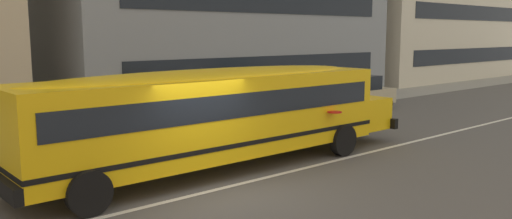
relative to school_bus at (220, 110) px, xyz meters
The scene contains 5 objects.
ground_plane 2.55m from the school_bus, 134.19° to the right, with size 400.00×400.00×0.00m, color #54514F.
sidewalk_far 7.23m from the school_bus, 101.34° to the left, with size 120.00×3.00×0.01m, color gray.
lane_centreline 2.55m from the school_bus, 134.19° to the right, with size 110.00×0.16×0.01m, color silver.
school_bus is the anchor object (origin of this frame).
parked_car_beige_end_of_row 11.99m from the school_bus, 21.26° to the left, with size 3.96×2.00×1.64m.
Camera 1 is at (-6.66, -9.34, 3.59)m, focal length 36.20 mm.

